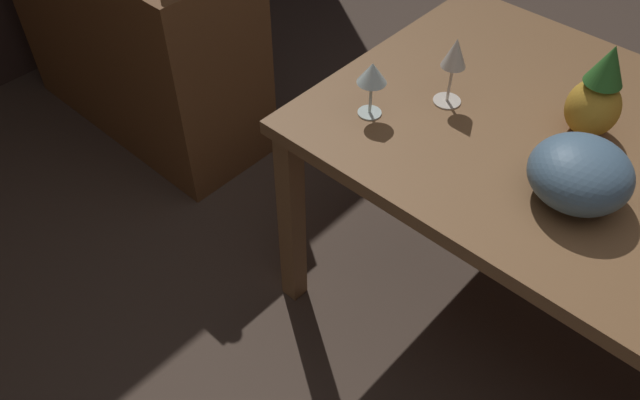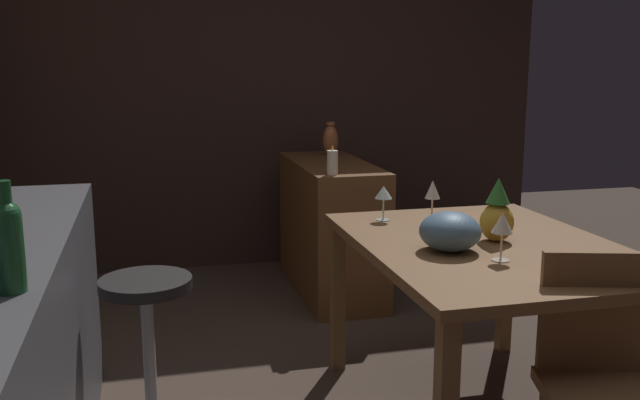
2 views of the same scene
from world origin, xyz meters
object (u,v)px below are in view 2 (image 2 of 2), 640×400
object	(u,v)px
wine_glass_center	(384,194)
pineapple_centerpiece	(497,214)
wine_glass_left	(502,224)
fruit_bowl	(450,231)
dining_table	(486,263)
wine_bottle_green	(8,241)
pillar_candle_tall	(332,162)
sideboard_cabinet	(331,227)
chair_near_window	(610,382)
wine_glass_right	(433,192)
vase_copper	(330,140)
bar_stool	(150,366)

from	to	relation	value
wine_glass_center	pineapple_centerpiece	bearing A→B (deg)	-145.30
wine_glass_left	fruit_bowl	bearing A→B (deg)	34.49
dining_table	pineapple_centerpiece	bearing A→B (deg)	-69.19
wine_bottle_green	pillar_candle_tall	size ratio (longest dim) A/B	1.66
dining_table	pineapple_centerpiece	distance (m)	0.19
sideboard_cabinet	chair_near_window	distance (m)	2.41
chair_near_window	pineapple_centerpiece	distance (m)	0.79
dining_table	wine_glass_left	xyz separation A→B (m)	(-0.24, 0.07, 0.21)
wine_glass_left	chair_near_window	bearing A→B (deg)	-162.33
dining_table	pillar_candle_tall	xyz separation A→B (m)	(1.26, 0.28, 0.23)
wine_glass_right	vase_copper	distance (m)	1.68
wine_glass_right	fruit_bowl	world-z (taller)	wine_glass_right
pineapple_centerpiece	pillar_candle_tall	distance (m)	1.29
pineapple_centerpiece	fruit_bowl	world-z (taller)	pineapple_centerpiece
bar_stool	wine_glass_left	size ratio (longest dim) A/B	3.98
pineapple_centerpiece	vase_copper	bearing A→B (deg)	3.84
wine_glass_right	pillar_candle_tall	distance (m)	0.94
wine_glass_left	wine_bottle_green	bearing A→B (deg)	106.75
chair_near_window	wine_glass_right	bearing A→B (deg)	8.53
chair_near_window	pillar_candle_tall	size ratio (longest dim) A/B	5.36
fruit_bowl	chair_near_window	bearing A→B (deg)	-157.16
dining_table	pillar_candle_tall	size ratio (longest dim) A/B	8.23
chair_near_window	vase_copper	world-z (taller)	vase_copper
wine_bottle_green	wine_glass_left	bearing A→B (deg)	-73.25
sideboard_cabinet	wine_bottle_green	distance (m)	2.86
bar_stool	wine_glass_center	distance (m)	1.22
wine_glass_right	wine_glass_left	bearing A→B (deg)	-178.73
chair_near_window	sideboard_cabinet	bearing A→B (deg)	5.57
bar_stool	pillar_candle_tall	distance (m)	1.68
dining_table	sideboard_cabinet	size ratio (longest dim) A/B	1.19
chair_near_window	wine_glass_left	xyz separation A→B (m)	(0.44, 0.14, 0.40)
vase_copper	fruit_bowl	bearing A→B (deg)	177.26
dining_table	chair_near_window	size ratio (longest dim) A/B	1.54
wine_glass_right	vase_copper	world-z (taller)	vase_copper
fruit_bowl	bar_stool	bearing A→B (deg)	85.75
wine_bottle_green	vase_copper	distance (m)	3.10
wine_glass_center	vase_copper	bearing A→B (deg)	-6.37
sideboard_cabinet	pillar_candle_tall	bearing A→B (deg)	165.76
dining_table	bar_stool	world-z (taller)	dining_table
vase_copper	wine_bottle_green	bearing A→B (deg)	151.28
sideboard_cabinet	chair_near_window	bearing A→B (deg)	-174.43
dining_table	wine_glass_center	bearing A→B (deg)	29.68
pineapple_centerpiece	wine_bottle_green	bearing A→B (deg)	113.59
wine_glass_left	pineapple_centerpiece	distance (m)	0.28
fruit_bowl	vase_copper	world-z (taller)	vase_copper
wine_glass_center	wine_glass_right	bearing A→B (deg)	-123.88
bar_stool	pillar_candle_tall	size ratio (longest dim) A/B	4.36
sideboard_cabinet	fruit_bowl	distance (m)	1.83
wine_glass_right	wine_glass_center	bearing A→B (deg)	56.12
wine_glass_center	pillar_candle_tall	world-z (taller)	pillar_candle_tall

